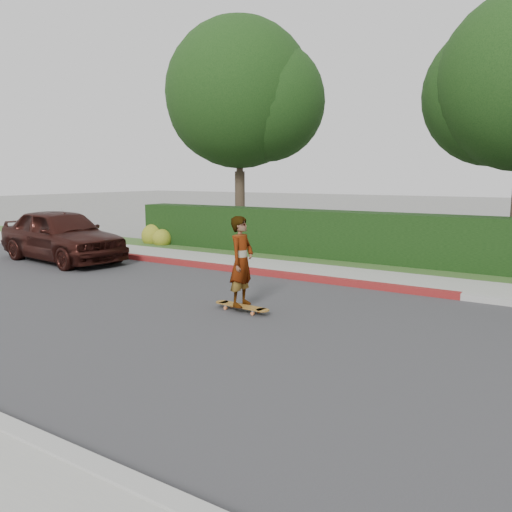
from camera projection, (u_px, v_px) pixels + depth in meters
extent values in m
plane|color=slate|center=(337.00, 348.00, 7.40)|extent=(120.00, 120.00, 0.00)
cube|color=#2D2D30|center=(337.00, 348.00, 7.40)|extent=(60.00, 8.00, 0.01)
cube|color=#9E9E99|center=(132.00, 488.00, 3.97)|extent=(60.00, 0.20, 0.15)
cube|color=#9E9E99|center=(412.00, 291.00, 10.81)|extent=(60.00, 0.20, 0.15)
cube|color=maroon|center=(225.00, 268.00, 13.45)|extent=(12.00, 0.21, 0.15)
cube|color=gray|center=(423.00, 284.00, 11.56)|extent=(60.00, 1.60, 0.12)
cube|color=#2D4C1E|center=(439.00, 273.00, 12.90)|extent=(60.00, 1.60, 0.10)
cube|color=black|center=(340.00, 236.00, 14.87)|extent=(15.00, 1.00, 1.50)
sphere|color=#2D4C19|center=(154.00, 236.00, 18.41)|extent=(0.90, 0.90, 0.90)
sphere|color=#2D4C19|center=(162.00, 239.00, 17.93)|extent=(0.70, 0.70, 0.70)
cylinder|color=#33261C|center=(240.00, 209.00, 18.24)|extent=(0.36, 0.36, 2.70)
cylinder|color=#33261C|center=(240.00, 152.00, 17.92)|extent=(0.24, 0.24, 2.25)
sphere|color=black|center=(239.00, 94.00, 17.60)|extent=(5.20, 5.20, 5.20)
sphere|color=black|center=(228.00, 103.00, 18.39)|extent=(4.42, 4.42, 4.42)
sphere|color=black|center=(266.00, 102.00, 17.42)|extent=(4.16, 4.16, 4.16)
sphere|color=black|center=(497.00, 94.00, 14.11)|extent=(4.08, 4.08, 4.08)
cylinder|color=#D16D39|center=(225.00, 308.00, 9.51)|extent=(0.07, 0.04, 0.07)
cylinder|color=#D16D39|center=(232.00, 306.00, 9.65)|extent=(0.07, 0.04, 0.07)
cylinder|color=#D16D39|center=(253.00, 314.00, 9.12)|extent=(0.07, 0.04, 0.07)
cylinder|color=#D16D39|center=(259.00, 311.00, 9.26)|extent=(0.07, 0.04, 0.07)
cube|color=silver|center=(229.00, 305.00, 9.57)|extent=(0.07, 0.20, 0.03)
cube|color=silver|center=(256.00, 310.00, 9.18)|extent=(0.07, 0.20, 0.03)
cube|color=brown|center=(242.00, 306.00, 9.37)|extent=(1.00, 0.32, 0.02)
cylinder|color=brown|center=(222.00, 302.00, 9.67)|extent=(0.26, 0.26, 0.02)
cylinder|color=brown|center=(263.00, 310.00, 9.08)|extent=(0.26, 0.26, 0.02)
imported|color=white|center=(242.00, 261.00, 9.24)|extent=(0.44, 0.64, 1.68)
imported|color=black|center=(62.00, 235.00, 14.88)|extent=(4.84, 2.40, 1.59)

